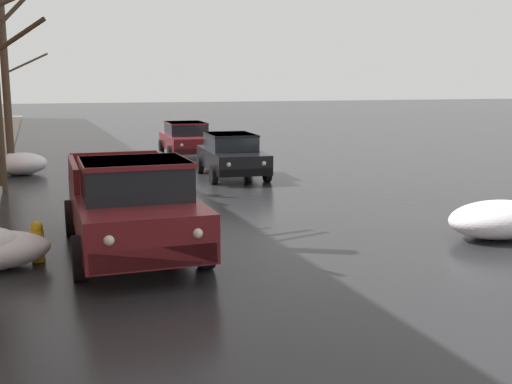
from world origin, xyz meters
The scene contains 7 objects.
snow_bank_along_left_kerb centered at (4.64, 7.28, 0.37)m, with size 2.20×1.38×0.75m.
snow_bank_mid_block_left centered at (-4.41, 19.68, 0.35)m, with size 1.65×1.41×0.74m.
bare_tree_far_down_block centered at (-4.90, 25.61, 3.75)m, with size 2.57×1.80×7.38m.
pickup_truck_maroon_approaching_near_lane centered at (-2.38, 8.74, 0.88)m, with size 2.28×5.18×1.76m.
sedan_black_parked_kerbside_close centered at (2.07, 16.77, 0.75)m, with size 2.13×4.05×1.42m.
sedan_maroon_parked_kerbside_mid centered at (2.11, 23.15, 0.75)m, with size 2.20×4.45×1.42m.
fire_hydrant centered at (-4.01, 8.68, 0.36)m, with size 0.42×0.22×0.71m.
Camera 1 is at (-3.95, -2.15, 3.02)m, focal length 42.87 mm.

